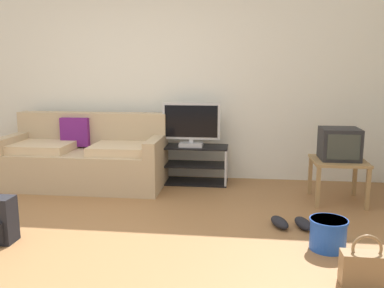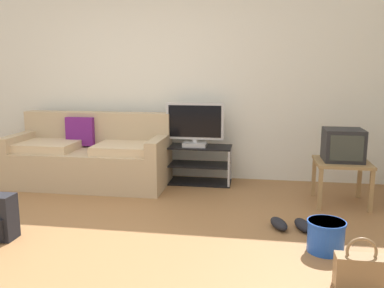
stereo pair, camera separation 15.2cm
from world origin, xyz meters
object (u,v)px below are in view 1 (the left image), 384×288
Objects in this scene: tv_stand at (191,164)px; side_table at (338,166)px; couch at (86,158)px; handbag at (365,268)px; sneakers_pair at (291,223)px; cleaning_bucket at (328,233)px; crt_tv at (339,144)px; flat_tv at (191,125)px.

tv_stand reaches higher than side_table.
handbag is (2.73, -2.09, -0.21)m from couch.
sneakers_pair is (1.08, -1.38, -0.19)m from tv_stand.
cleaning_bucket is at bearing -105.26° from side_table.
couch reaches higher than crt_tv.
side_table is at bearing -5.89° from couch.
tv_stand is 2.76m from handbag.
flat_tv is at bearing 126.58° from cleaning_bucket.
handbag is 1.04m from sneakers_pair.
couch is at bearing -169.62° from flat_tv.
flat_tv is at bearing 162.00° from side_table.
couch is 4.77× the size of sneakers_pair.
sneakers_pair is at bearing 110.69° from handbag.
tv_stand is at bearing 161.80° from crt_tv.
tv_stand is 2.23m from cleaning_bucket.
handbag is 1.20× the size of cleaning_bucket.
couch reaches higher than cleaning_bucket.
handbag is 0.56m from cleaning_bucket.
crt_tv is 1.39m from cleaning_bucket.
flat_tv reaches higher than tv_stand.
crt_tv is (1.66, -0.54, 0.40)m from tv_stand.
tv_stand reaches higher than cleaning_bucket.
sneakers_pair is at bearing -51.38° from flat_tv.
side_table is (1.66, -0.54, -0.34)m from flat_tv.
handbag is at bearing -96.56° from crt_tv.
couch is at bearing -168.66° from tv_stand.
crt_tv is at bearing 55.48° from sneakers_pair.
couch is 2.96m from side_table.
crt_tv is at bearing -18.20° from tv_stand.
tv_stand is 1.76m from sneakers_pair.
couch reaches higher than handbag.
side_table is 1.37× the size of sneakers_pair.
side_table is 0.24m from crt_tv.
handbag is at bearing -76.61° from cleaning_bucket.
sneakers_pair is (2.37, -1.12, -0.29)m from couch.
couch is at bearing 149.35° from cleaning_bucket.
tv_stand is 0.50m from flat_tv.
side_table reaches higher than handbag.
tv_stand is 1.76m from side_table.
couch is 6.41× the size of cleaning_bucket.
sneakers_pair is at bearing -125.04° from side_table.
cleaning_bucket is 0.74× the size of sneakers_pair.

